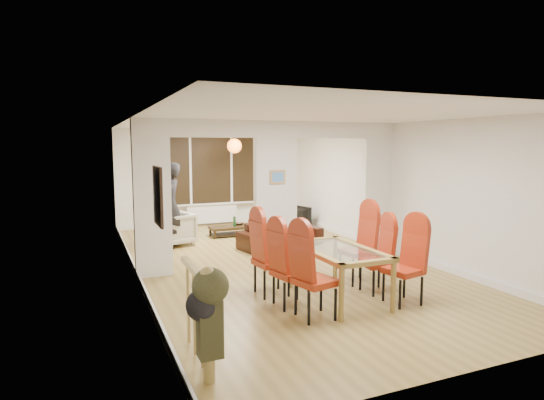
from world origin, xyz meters
TOP-DOWN VIEW (x-y plane):
  - floor at (0.00, 0.00)m, footprint 5.00×9.00m
  - room_walls at (0.00, 0.00)m, footprint 5.00×9.00m
  - divider_wall at (0.00, 0.00)m, footprint 5.00×0.18m
  - bay_window_blinds at (0.00, 4.44)m, footprint 3.00×0.08m
  - radiator at (0.00, 4.40)m, footprint 1.40×0.08m
  - pendant_light at (0.30, 3.30)m, footprint 0.36×0.36m
  - stair_newel at (-2.25, -3.20)m, footprint 0.40×1.20m
  - wall_poster at (-2.47, -2.40)m, footprint 0.04×0.52m
  - pillar_photo at (0.00, -0.10)m, footprint 0.30×0.03m
  - dining_table at (0.02, -2.19)m, footprint 0.88×1.56m
  - dining_chair_la at (-0.61, -2.69)m, footprint 0.54×0.54m
  - dining_chair_lb at (-0.70, -2.18)m, footprint 0.51×0.51m
  - dining_chair_lc at (-0.76, -1.63)m, footprint 0.50×0.50m
  - dining_chair_ra at (0.75, -2.68)m, footprint 0.52×0.52m
  - dining_chair_rb at (0.72, -2.14)m, footprint 0.46×0.46m
  - dining_chair_rc at (0.72, -1.60)m, footprint 0.50×0.50m
  - sofa at (0.63, 1.18)m, footprint 1.93×1.05m
  - armchair at (-1.46, 2.23)m, footprint 0.94×0.96m
  - person at (-1.54, 2.02)m, footprint 0.78×0.66m
  - television at (2.00, 3.26)m, footprint 0.97×0.36m
  - coffee_table at (0.01, 2.72)m, footprint 1.10×0.65m
  - bottle at (0.06, 2.61)m, footprint 0.06×0.06m
  - bowl at (0.23, 2.80)m, footprint 0.21×0.21m
  - shoes at (-0.15, -0.30)m, footprint 0.26×0.29m

SIDE VIEW (x-z plane):
  - floor at x=0.00m, z-range -0.01..0.01m
  - shoes at x=-0.15m, z-range 0.00..0.11m
  - coffee_table at x=0.01m, z-range 0.00..0.24m
  - bowl at x=0.23m, z-range 0.24..0.29m
  - sofa at x=0.63m, z-range 0.00..0.53m
  - television at x=2.00m, z-range 0.00..0.56m
  - radiator at x=0.00m, z-range 0.05..0.55m
  - armchair at x=-1.46m, z-range 0.00..0.71m
  - dining_table at x=0.02m, z-range 0.00..0.73m
  - bottle at x=0.06m, z-range 0.24..0.50m
  - dining_chair_rb at x=0.72m, z-range 0.00..1.03m
  - dining_chair_lb at x=-0.70m, z-range 0.00..1.09m
  - stair_newel at x=-2.25m, z-range 0.00..1.10m
  - dining_chair_ra at x=0.75m, z-range 0.00..1.10m
  - dining_chair_la at x=-0.61m, z-range 0.00..1.12m
  - dining_chair_lc at x=-0.76m, z-range 0.00..1.14m
  - dining_chair_rc at x=0.72m, z-range 0.00..1.15m
  - person at x=-1.54m, z-range 0.00..1.81m
  - room_walls at x=0.00m, z-range 0.00..2.60m
  - divider_wall at x=0.00m, z-range 0.00..2.60m
  - bay_window_blinds at x=0.00m, z-range 0.60..2.40m
  - wall_poster at x=-2.47m, z-range 1.27..1.94m
  - pillar_photo at x=0.00m, z-range 1.48..1.73m
  - pendant_light at x=0.30m, z-range 1.97..2.33m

